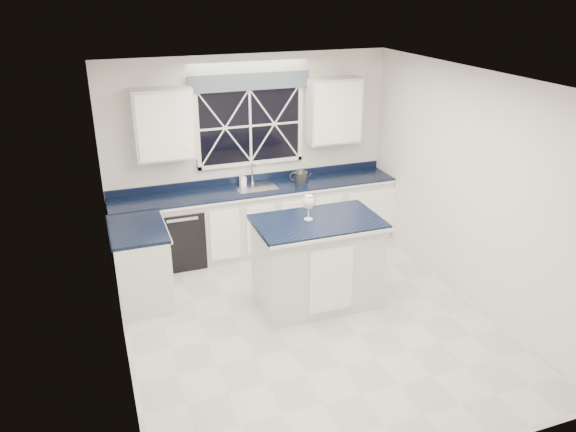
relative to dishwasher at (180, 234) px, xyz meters
name	(u,v)px	position (x,y,z in m)	size (l,w,h in m)	color
ground	(309,320)	(1.10, -1.95, -0.41)	(4.50, 4.50, 0.00)	silver
back_wall	(250,153)	(1.10, 0.30, 0.94)	(4.00, 0.10, 2.70)	silver
base_cabinets	(238,228)	(0.77, -0.17, 0.04)	(3.99, 1.60, 0.90)	silver
countertop	(257,189)	(1.10, 0.00, 0.51)	(3.98, 0.64, 0.04)	black
dishwasher	(180,234)	(0.00, 0.00, 0.00)	(0.60, 0.58, 0.82)	black
window	(250,120)	(1.10, 0.25, 1.42)	(1.65, 0.09, 1.26)	black
upper_cabinets	(253,117)	(1.10, 0.13, 1.49)	(3.10, 0.34, 0.90)	silver
faucet	(253,173)	(1.10, 0.19, 0.69)	(0.05, 0.20, 0.30)	#B6B6B9
island	(317,262)	(1.33, -1.60, 0.13)	(1.43, 0.87, 1.07)	silver
rug	(318,259)	(1.78, -0.60, -0.40)	(1.30, 0.95, 0.02)	beige
kettle	(301,176)	(1.75, 0.00, 0.63)	(0.29, 0.25, 0.22)	#313133
wine_glass	(309,203)	(1.24, -1.55, 0.86)	(0.12, 0.12, 0.29)	white
soap_bottle	(243,179)	(0.95, 0.17, 0.62)	(0.08, 0.08, 0.18)	silver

